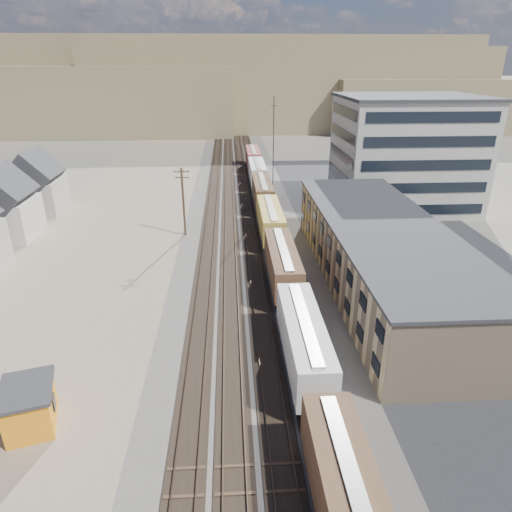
{
  "coord_description": "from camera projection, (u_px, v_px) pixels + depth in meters",
  "views": [
    {
      "loc": [
        -1.89,
        -21.14,
        23.56
      ],
      "look_at": [
        0.95,
        26.69,
        3.0
      ],
      "focal_mm": 32.0,
      "sensor_mm": 36.0,
      "label": 1
    }
  ],
  "objects": [
    {
      "name": "freight_train",
      "position": [
        276.0,
        239.0,
        57.73
      ],
      "size": [
        3.0,
        119.74,
        4.46
      ],
      "color": "black",
      "rests_on": "ground"
    },
    {
      "name": "ballast_bed",
      "position": [
        242.0,
        217.0,
        74.64
      ],
      "size": [
        18.0,
        200.0,
        0.06
      ],
      "primitive_type": "cube",
      "color": "#4C4742",
      "rests_on": "ground"
    },
    {
      "name": "utility_pole_north",
      "position": [
        183.0,
        200.0,
        64.76
      ],
      "size": [
        2.2,
        0.32,
        10.0
      ],
      "color": "#382619",
      "rests_on": "ground"
    },
    {
      "name": "radio_mast",
      "position": [
        273.0,
        149.0,
        80.55
      ],
      "size": [
        1.2,
        0.16,
        18.0
      ],
      "color": "black",
      "rests_on": "ground"
    },
    {
      "name": "maintenance_shed",
      "position": [
        30.0,
        406.0,
        31.38
      ],
      "size": [
        4.47,
        5.16,
        3.23
      ],
      "color": "orange",
      "rests_on": "ground"
    },
    {
      "name": "rail_tracks",
      "position": [
        238.0,
        216.0,
        74.58
      ],
      "size": [
        11.4,
        200.0,
        0.24
      ],
      "color": "black",
      "rests_on": "ground"
    },
    {
      "name": "hills_north",
      "position": [
        232.0,
        87.0,
        177.28
      ],
      "size": [
        265.0,
        80.0,
        32.0
      ],
      "color": "brown",
      "rests_on": "ground"
    },
    {
      "name": "office_tower",
      "position": [
        405.0,
        153.0,
        77.07
      ],
      "size": [
        22.6,
        18.6,
        18.45
      ],
      "color": "#9E998E",
      "rests_on": "ground"
    },
    {
      "name": "asphalt_lot",
      "position": [
        406.0,
        249.0,
        62.08
      ],
      "size": [
        26.0,
        120.0,
        0.04
      ],
      "primitive_type": "cube",
      "color": "#232326",
      "rests_on": "ground"
    },
    {
      "name": "warehouse",
      "position": [
        382.0,
        254.0,
        51.09
      ],
      "size": [
        12.4,
        40.4,
        7.25
      ],
      "color": "tan",
      "rests_on": "ground"
    },
    {
      "name": "parked_car_blue",
      "position": [
        380.0,
        203.0,
        79.33
      ],
      "size": [
        5.68,
        6.19,
        1.61
      ],
      "primitive_type": "imported",
      "rotation": [
        0.0,
        0.0,
        0.67
      ],
      "color": "navy",
      "rests_on": "ground"
    },
    {
      "name": "parked_car_far",
      "position": [
        411.0,
        194.0,
        84.87
      ],
      "size": [
        2.33,
        4.15,
        1.33
      ],
      "primitive_type": "imported",
      "rotation": [
        0.0,
        0.0,
        -0.2
      ],
      "color": "white",
      "rests_on": "ground"
    },
    {
      "name": "dirt_yard",
      "position": [
        103.0,
        242.0,
        64.38
      ],
      "size": [
        24.0,
        180.0,
        0.03
      ],
      "primitive_type": "cube",
      "color": "#826D59",
      "rests_on": "ground"
    },
    {
      "name": "ground",
      "position": [
        266.0,
        466.0,
        28.78
      ],
      "size": [
        300.0,
        300.0,
        0.0
      ],
      "primitive_type": "plane",
      "color": "#6B6356",
      "rests_on": "ground"
    }
  ]
}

